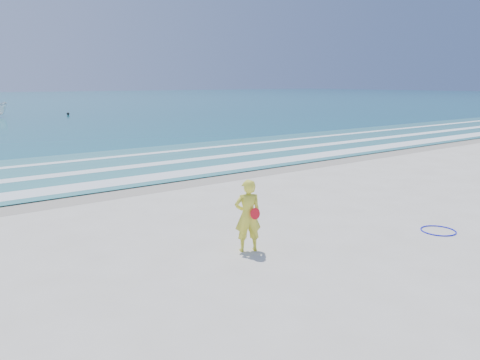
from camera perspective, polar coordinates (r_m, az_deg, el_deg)
ground at (r=12.08m, az=11.81°, el=-7.75°), size 400.00×400.00×0.00m
wet_sand at (r=18.99m, az=-8.97°, el=-0.45°), size 400.00×2.40×0.00m
shallow at (r=23.44m, az=-14.75°, el=1.75°), size 400.00×10.00×0.01m
foam_near at (r=20.11m, az=-10.72°, el=0.33°), size 400.00×1.40×0.01m
foam_mid at (r=22.71m, az=-13.98°, el=1.49°), size 400.00×0.90×0.01m
foam_far at (r=25.74m, az=-16.88°, el=2.53°), size 400.00×0.60×0.01m
hoop at (r=13.96m, az=23.02°, el=-5.70°), size 0.99×0.99×0.03m
buoy at (r=61.19m, az=-20.23°, el=7.59°), size 0.34×0.34×0.34m
woman at (r=11.17m, az=0.96°, el=-4.36°), size 0.76×0.65×1.76m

